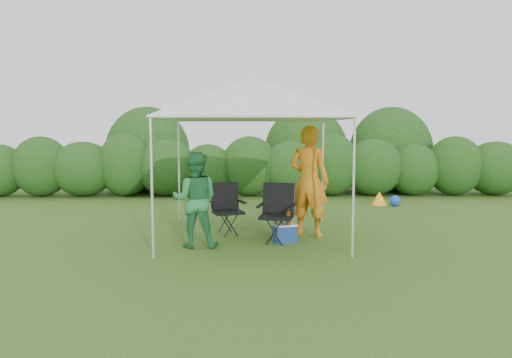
{
  "coord_description": "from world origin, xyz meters",
  "views": [
    {
      "loc": [
        -0.1,
        -8.36,
        1.93
      ],
      "look_at": [
        0.07,
        0.4,
        1.05
      ],
      "focal_mm": 35.0,
      "sensor_mm": 36.0,
      "label": 1
    }
  ],
  "objects_px": {
    "man": "(309,181)",
    "woman": "(195,200)",
    "chair_left": "(226,205)",
    "cooler": "(285,233)",
    "chair_right": "(277,209)",
    "canopy": "(252,99)"
  },
  "relations": [
    {
      "from": "man",
      "to": "woman",
      "type": "bearing_deg",
      "value": 49.05
    },
    {
      "from": "chair_left",
      "to": "cooler",
      "type": "bearing_deg",
      "value": -54.46
    },
    {
      "from": "chair_right",
      "to": "chair_left",
      "type": "relative_size",
      "value": 1.06
    },
    {
      "from": "chair_left",
      "to": "cooler",
      "type": "distance_m",
      "value": 1.33
    },
    {
      "from": "chair_right",
      "to": "man",
      "type": "xyz_separation_m",
      "value": [
        0.59,
        0.42,
        0.43
      ]
    },
    {
      "from": "woman",
      "to": "cooler",
      "type": "distance_m",
      "value": 1.63
    },
    {
      "from": "chair_right",
      "to": "cooler",
      "type": "distance_m",
      "value": 0.44
    },
    {
      "from": "chair_left",
      "to": "woman",
      "type": "distance_m",
      "value": 1.16
    },
    {
      "from": "chair_right",
      "to": "cooler",
      "type": "relative_size",
      "value": 2.26
    },
    {
      "from": "cooler",
      "to": "woman",
      "type": "bearing_deg",
      "value": 174.68
    },
    {
      "from": "chair_left",
      "to": "man",
      "type": "xyz_separation_m",
      "value": [
        1.5,
        -0.21,
        0.47
      ]
    },
    {
      "from": "chair_left",
      "to": "woman",
      "type": "xyz_separation_m",
      "value": [
        -0.47,
        -1.04,
        0.25
      ]
    },
    {
      "from": "canopy",
      "to": "chair_right",
      "type": "height_order",
      "value": "canopy"
    },
    {
      "from": "woman",
      "to": "cooler",
      "type": "relative_size",
      "value": 3.55
    },
    {
      "from": "man",
      "to": "cooler",
      "type": "bearing_deg",
      "value": 75.29
    },
    {
      "from": "chair_left",
      "to": "canopy",
      "type": "bearing_deg",
      "value": -45.37
    },
    {
      "from": "woman",
      "to": "man",
      "type": "bearing_deg",
      "value": -155.61
    },
    {
      "from": "canopy",
      "to": "man",
      "type": "distance_m",
      "value": 1.79
    },
    {
      "from": "chair_right",
      "to": "man",
      "type": "distance_m",
      "value": 0.85
    },
    {
      "from": "chair_right",
      "to": "chair_left",
      "type": "distance_m",
      "value": 1.1
    },
    {
      "from": "chair_right",
      "to": "canopy",
      "type": "bearing_deg",
      "value": 150.81
    },
    {
      "from": "cooler",
      "to": "chair_left",
      "type": "bearing_deg",
      "value": 127.42
    }
  ]
}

